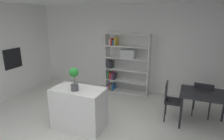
{
  "coord_description": "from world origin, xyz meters",
  "views": [
    {
      "loc": [
        1.82,
        -2.84,
        2.41
      ],
      "look_at": [
        0.26,
        0.92,
        1.24
      ],
      "focal_mm": 30.59,
      "sensor_mm": 36.0,
      "label": 1
    }
  ],
  "objects_px": {
    "open_bookshelf": "(124,62)",
    "dining_chair_island_side": "(170,98)",
    "dining_chair_far": "(203,96)",
    "built_in_oven": "(13,58)",
    "kitchen_island": "(79,108)",
    "dining_table": "(205,97)",
    "potted_plant_on_island": "(74,77)"
  },
  "relations": [
    {
      "from": "open_bookshelf",
      "to": "dining_chair_island_side",
      "type": "xyz_separation_m",
      "value": [
        1.56,
        -1.2,
        -0.44
      ]
    },
    {
      "from": "open_bookshelf",
      "to": "dining_chair_island_side",
      "type": "distance_m",
      "value": 2.02
    },
    {
      "from": "dining_chair_far",
      "to": "dining_chair_island_side",
      "type": "bearing_deg",
      "value": 36.9
    },
    {
      "from": "dining_chair_far",
      "to": "built_in_oven",
      "type": "bearing_deg",
      "value": 14.01
    },
    {
      "from": "built_in_oven",
      "to": "kitchen_island",
      "type": "distance_m",
      "value": 2.92
    },
    {
      "from": "dining_chair_island_side",
      "to": "open_bookshelf",
      "type": "bearing_deg",
      "value": 50.27
    },
    {
      "from": "open_bookshelf",
      "to": "dining_table",
      "type": "relative_size",
      "value": 1.84
    },
    {
      "from": "kitchen_island",
      "to": "dining_table",
      "type": "distance_m",
      "value": 2.77
    },
    {
      "from": "dining_table",
      "to": "dining_chair_island_side",
      "type": "distance_m",
      "value": 0.74
    },
    {
      "from": "built_in_oven",
      "to": "potted_plant_on_island",
      "type": "bearing_deg",
      "value": -17.69
    },
    {
      "from": "dining_table",
      "to": "dining_chair_island_side",
      "type": "xyz_separation_m",
      "value": [
        -0.72,
        -0.0,
        -0.14
      ]
    },
    {
      "from": "dining_table",
      "to": "kitchen_island",
      "type": "bearing_deg",
      "value": -156.23
    },
    {
      "from": "dining_table",
      "to": "dining_chair_far",
      "type": "distance_m",
      "value": 0.46
    },
    {
      "from": "dining_chair_island_side",
      "to": "potted_plant_on_island",
      "type": "bearing_deg",
      "value": 121.54
    },
    {
      "from": "kitchen_island",
      "to": "open_bookshelf",
      "type": "distance_m",
      "value": 2.39
    },
    {
      "from": "built_in_oven",
      "to": "potted_plant_on_island",
      "type": "xyz_separation_m",
      "value": [
        2.72,
        -0.87,
        0.01
      ]
    },
    {
      "from": "built_in_oven",
      "to": "dining_chair_far",
      "type": "relative_size",
      "value": 0.66
    },
    {
      "from": "dining_chair_island_side",
      "to": "dining_chair_far",
      "type": "xyz_separation_m",
      "value": [
        0.72,
        0.44,
        -0.01
      ]
    },
    {
      "from": "open_bookshelf",
      "to": "dining_chair_far",
      "type": "bearing_deg",
      "value": -18.58
    },
    {
      "from": "kitchen_island",
      "to": "potted_plant_on_island",
      "type": "distance_m",
      "value": 0.75
    },
    {
      "from": "potted_plant_on_island",
      "to": "dining_chair_island_side",
      "type": "height_order",
      "value": "potted_plant_on_island"
    },
    {
      "from": "dining_chair_far",
      "to": "dining_table",
      "type": "bearing_deg",
      "value": 96.76
    },
    {
      "from": "built_in_oven",
      "to": "potted_plant_on_island",
      "type": "relative_size",
      "value": 1.2
    },
    {
      "from": "dining_chair_island_side",
      "to": "dining_table",
      "type": "bearing_deg",
      "value": -91.9
    },
    {
      "from": "kitchen_island",
      "to": "dining_chair_far",
      "type": "height_order",
      "value": "kitchen_island"
    },
    {
      "from": "potted_plant_on_island",
      "to": "dining_table",
      "type": "xyz_separation_m",
      "value": [
        2.54,
        1.21,
        -0.5
      ]
    },
    {
      "from": "dining_chair_island_side",
      "to": "dining_chair_far",
      "type": "relative_size",
      "value": 1.02
    },
    {
      "from": "dining_chair_island_side",
      "to": "kitchen_island",
      "type": "bearing_deg",
      "value": 119.43
    },
    {
      "from": "kitchen_island",
      "to": "potted_plant_on_island",
      "type": "relative_size",
      "value": 2.31
    },
    {
      "from": "dining_table",
      "to": "dining_chair_far",
      "type": "xyz_separation_m",
      "value": [
        -0.01,
        0.43,
        -0.15
      ]
    },
    {
      "from": "built_in_oven",
      "to": "dining_table",
      "type": "bearing_deg",
      "value": 3.79
    },
    {
      "from": "built_in_oven",
      "to": "dining_chair_island_side",
      "type": "relative_size",
      "value": 0.64
    }
  ]
}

